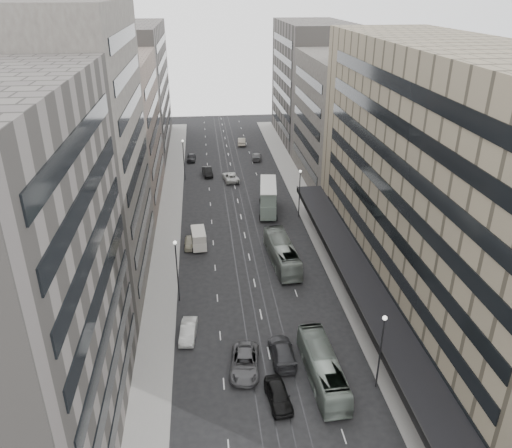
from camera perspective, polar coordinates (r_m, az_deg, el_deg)
name	(u,v)px	position (r m, az deg, el deg)	size (l,w,h in m)	color
ground	(270,359)	(53.96, 1.62, -15.21)	(220.00, 220.00, 0.00)	black
sidewalk_right	(309,210)	(87.40, 6.06, 1.65)	(4.00, 125.00, 0.15)	gray
sidewalk_left	(170,216)	(85.73, -9.83, 0.91)	(4.00, 125.00, 0.15)	gray
department_store	(454,190)	(59.29, 21.72, 3.66)	(19.20, 60.00, 30.00)	#776C57
building_right_mid	(345,120)	(99.24, 10.10, 11.58)	(15.00, 28.00, 24.00)	#45413C
building_right_far	(312,83)	(127.32, 6.42, 15.75)	(15.00, 32.00, 28.00)	#5A5651
building_left_b	(72,155)	(64.10, -20.26, 7.42)	(15.00, 26.00, 34.00)	#45413C
building_left_c	(111,133)	(90.74, -16.26, 10.00)	(15.00, 28.00, 25.00)	#74645A
building_left_d	(132,89)	(122.34, -14.04, 14.78)	(15.00, 38.00, 28.00)	#5A5651
lamp_right_near	(381,344)	(49.03, 14.14, -13.12)	(0.44, 0.44, 8.32)	#262628
lamp_right_far	(300,188)	(82.73, 5.01, 4.13)	(0.44, 0.44, 8.32)	#262628
lamp_left_near	(177,264)	(60.55, -9.06, -4.54)	(0.44, 0.44, 8.32)	#262628
lamp_left_far	(184,155)	(100.15, -8.29, 7.79)	(0.44, 0.44, 8.32)	#262628
bus_near	(323,367)	(51.08, 7.63, -15.94)	(2.62, 11.21, 3.12)	gray
bus_far	(282,253)	(69.62, 2.99, -3.29)	(2.87, 12.25, 3.41)	gray
double_decker	(268,197)	(85.03, 1.40, 3.08)	(3.90, 9.74, 5.18)	slate
panel_van	(199,238)	(74.29, -6.57, -1.62)	(2.45, 4.58, 2.80)	silver
sedan_0	(278,395)	(49.08, 2.56, -18.94)	(1.97, 4.91, 1.67)	black
sedan_1	(188,331)	(56.87, -7.75, -12.02)	(1.64, 4.69, 1.55)	silver
sedan_2	(245,363)	(52.25, -1.29, -15.59)	(2.82, 6.12, 1.70)	#4F4F51
sedan_3	(282,352)	(53.59, 3.02, -14.37)	(2.41, 5.94, 1.72)	#2A2A2D
sedan_4	(190,243)	(74.97, -7.58, -2.16)	(1.60, 3.98, 1.36)	beige
sedan_5	(207,172)	(103.56, -5.58, 5.98)	(1.77, 5.07, 1.67)	black
sedan_6	(231,177)	(100.29, -2.91, 5.40)	(2.68, 5.81, 1.61)	silver
sedan_7	(257,156)	(113.07, 0.06, 7.74)	(2.07, 5.09, 1.48)	slate
sedan_8	(191,157)	(113.16, -7.41, 7.56)	(1.81, 4.51, 1.54)	#27272A
sedan_9	(242,141)	(124.29, -1.64, 9.43)	(1.81, 5.20, 1.71)	#ABA18E
pedestrian	(424,403)	(50.58, 18.62, -18.78)	(0.58, 0.38, 1.59)	black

